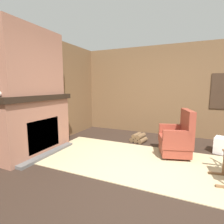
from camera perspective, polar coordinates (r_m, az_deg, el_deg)
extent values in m
plane|color=#2D2119|center=(3.09, 12.90, -19.79)|extent=(14.00, 14.00, 0.00)
cube|color=brown|center=(4.17, -26.16, 5.75)|extent=(0.06, 5.96, 2.64)
cube|color=brown|center=(5.42, 18.88, 6.56)|extent=(5.96, 0.06, 2.64)
cube|color=#93604C|center=(4.08, -23.33, -4.61)|extent=(0.41, 1.61, 1.16)
cube|color=black|center=(3.99, -21.57, -6.77)|extent=(0.08, 0.84, 0.65)
cube|color=#565451|center=(4.04, -20.02, -12.71)|extent=(0.16, 1.45, 0.06)
cube|color=black|center=(3.99, -23.86, 4.30)|extent=(0.51, 1.71, 0.11)
cube|color=#93604C|center=(4.02, -24.49, 14.72)|extent=(0.37, 1.42, 1.35)
cube|color=tan|center=(3.58, 7.59, -15.43)|extent=(3.87, 1.83, 0.01)
cube|color=brown|center=(3.93, 19.62, -10.93)|extent=(0.70, 0.75, 0.24)
cube|color=brown|center=(3.89, 19.73, -8.84)|extent=(0.74, 0.79, 0.18)
cube|color=brown|center=(3.85, 23.38, -3.50)|extent=(0.29, 0.67, 0.56)
cube|color=brown|center=(3.56, 20.48, -7.25)|extent=(0.53, 0.23, 0.20)
cube|color=brown|center=(4.10, 18.79, -5.14)|extent=(0.53, 0.23, 0.20)
cylinder|color=#332319|center=(3.70, 16.68, -14.50)|extent=(0.06, 0.06, 0.06)
cylinder|color=#332319|center=(4.19, 15.60, -11.73)|extent=(0.06, 0.06, 0.06)
cylinder|color=#332319|center=(3.80, 23.87, -14.26)|extent=(0.06, 0.06, 0.06)
cylinder|color=#332319|center=(4.27, 21.93, -11.62)|extent=(0.06, 0.06, 0.06)
cylinder|color=brown|center=(3.44, 32.75, -13.68)|extent=(0.04, 0.04, 0.38)
cylinder|color=brown|center=(4.76, 7.37, -8.64)|extent=(0.19, 0.38, 0.12)
cylinder|color=brown|center=(4.71, 8.68, -8.87)|extent=(0.19, 0.38, 0.12)
cylinder|color=brown|center=(4.66, 10.02, -9.10)|extent=(0.19, 0.38, 0.12)
cylinder|color=brown|center=(4.71, 8.05, -7.56)|extent=(0.19, 0.38, 0.12)
cylinder|color=brown|center=(4.65, 9.37, -7.78)|extent=(0.19, 0.38, 0.12)
cube|color=white|center=(4.58, 30.55, -8.96)|extent=(0.11, 0.32, 0.35)
cube|color=white|center=(4.41, 32.75, -9.80)|extent=(0.39, 0.13, 0.35)
cube|color=black|center=(4.39, -19.23, 6.61)|extent=(0.17, 0.26, 0.16)
cube|color=silver|center=(4.33, -18.37, 6.74)|extent=(0.01, 0.04, 0.02)
cylinder|color=#336093|center=(3.96, -25.84, 6.56)|extent=(0.06, 0.23, 0.22)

